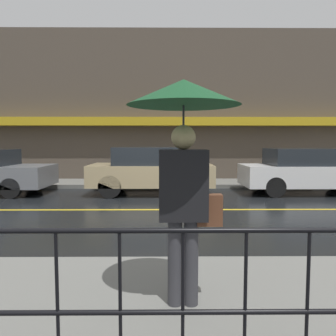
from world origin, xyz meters
name	(u,v)px	position (x,y,z in m)	size (l,w,h in m)	color
ground_plane	(154,210)	(0.00, 0.00, 0.00)	(80.00, 80.00, 0.00)	black
sidewalk_near	(135,309)	(0.00, -5.14, 0.07)	(28.00, 2.57, 0.14)	slate
sidewalk_far	(158,183)	(0.00, 4.89, 0.07)	(28.00, 2.08, 0.14)	slate
lane_marking	(154,210)	(0.00, 0.00, 0.00)	(25.20, 0.12, 0.01)	gold
building_storefront	(158,107)	(0.00, 6.06, 3.24)	(28.00, 0.85, 6.55)	#4C4238
railing_foreground	(120,284)	(0.00, -6.18, 0.79)	(12.00, 0.04, 1.02)	black
pedestrian	(184,129)	(0.47, -5.18, 1.84)	(1.06, 1.06, 2.16)	#333338
car_tan	(150,170)	(-0.21, 2.62, 0.80)	(4.04, 1.89, 1.56)	tan
car_white	(306,171)	(5.03, 2.62, 0.77)	(4.33, 1.77, 1.52)	silver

